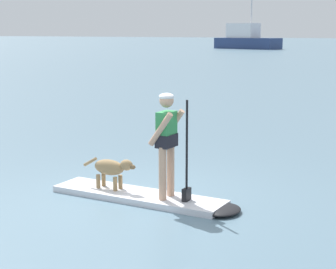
{
  "coord_description": "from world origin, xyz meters",
  "views": [
    {
      "loc": [
        4.71,
        -7.42,
        2.69
      ],
      "look_at": [
        0.0,
        1.0,
        0.9
      ],
      "focal_mm": 60.16,
      "sensor_mm": 36.0,
      "label": 1
    }
  ],
  "objects_px": {
    "dog": "(112,168)",
    "moored_boat_outer": "(246,39)",
    "paddleboard": "(150,198)",
    "person_paddler": "(168,138)"
  },
  "relations": [
    {
      "from": "paddleboard",
      "to": "moored_boat_outer",
      "type": "xyz_separation_m",
      "value": [
        -26.96,
        72.77,
        1.36
      ]
    },
    {
      "from": "person_paddler",
      "to": "moored_boat_outer",
      "type": "xyz_separation_m",
      "value": [
        -27.29,
        72.77,
        0.35
      ]
    },
    {
      "from": "paddleboard",
      "to": "dog",
      "type": "relative_size",
      "value": 3.14
    },
    {
      "from": "dog",
      "to": "moored_boat_outer",
      "type": "height_order",
      "value": "moored_boat_outer"
    },
    {
      "from": "paddleboard",
      "to": "dog",
      "type": "distance_m",
      "value": 0.83
    },
    {
      "from": "paddleboard",
      "to": "person_paddler",
      "type": "bearing_deg",
      "value": 0.34
    },
    {
      "from": "paddleboard",
      "to": "person_paddler",
      "type": "relative_size",
      "value": 1.96
    },
    {
      "from": "person_paddler",
      "to": "moored_boat_outer",
      "type": "bearing_deg",
      "value": 110.56
    },
    {
      "from": "person_paddler",
      "to": "moored_boat_outer",
      "type": "relative_size",
      "value": 0.16
    },
    {
      "from": "paddleboard",
      "to": "moored_boat_outer",
      "type": "bearing_deg",
      "value": 110.33
    }
  ]
}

